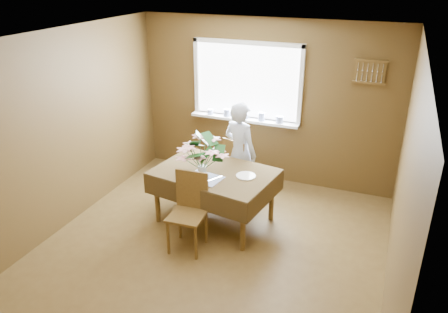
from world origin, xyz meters
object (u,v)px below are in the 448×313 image
at_px(chair_near, 189,207).
at_px(seated_woman, 240,153).
at_px(dining_table, 214,177).
at_px(flower_bouquet, 202,153).
at_px(chair_far, 238,165).

height_order(chair_near, seated_woman, seated_woman).
height_order(dining_table, flower_bouquet, flower_bouquet).
distance_m(chair_far, chair_near, 1.40).
bearing_deg(dining_table, chair_far, 95.72).
relative_size(seated_woman, flower_bouquet, 2.57).
bearing_deg(chair_near, dining_table, 80.66).
relative_size(chair_far, flower_bouquet, 1.58).
bearing_deg(flower_bouquet, dining_table, 66.12).
height_order(chair_near, flower_bouquet, flower_bouquet).
distance_m(dining_table, chair_near, 0.64).
bearing_deg(flower_bouquet, chair_far, 82.64).
bearing_deg(chair_far, dining_table, 105.16).
xyz_separation_m(chair_near, flower_bouquet, (-0.02, 0.44, 0.53)).
height_order(dining_table, chair_near, chair_near).
bearing_deg(seated_woman, flower_bouquet, 98.07).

